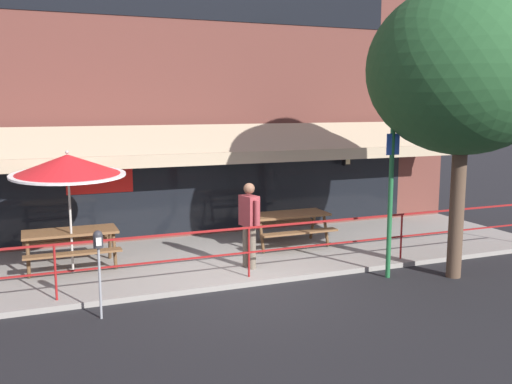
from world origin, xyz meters
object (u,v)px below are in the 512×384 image
(picnic_table_centre, at_px, (289,220))
(patio_umbrella_left, at_px, (68,166))
(pedestrian_walking, at_px, (249,221))
(street_tree_curbside, at_px, (472,58))
(picnic_table_left, at_px, (71,238))
(street_sign_pole, at_px, (391,183))
(parking_meter_near, at_px, (98,248))

(picnic_table_centre, relative_size, patio_umbrella_left, 0.76)
(patio_umbrella_left, xyz_separation_m, pedestrian_walking, (3.30, -1.02, -1.12))
(pedestrian_walking, bearing_deg, street_tree_curbside, -26.46)
(picnic_table_centre, bearing_deg, picnic_table_left, 179.97)
(picnic_table_left, bearing_deg, patio_umbrella_left, -90.00)
(patio_umbrella_left, xyz_separation_m, street_sign_pole, (5.67, -2.34, -0.32))
(picnic_table_left, xyz_separation_m, street_tree_curbside, (6.99, -3.14, 3.46))
(parking_meter_near, distance_m, street_sign_pole, 5.49)
(picnic_table_left, xyz_separation_m, picnic_table_centre, (4.77, -0.00, 0.00))
(patio_umbrella_left, height_order, street_sign_pole, street_sign_pole)
(picnic_table_centre, relative_size, parking_meter_near, 1.27)
(street_tree_curbside, bearing_deg, picnic_table_left, 155.82)
(parking_meter_near, relative_size, street_tree_curbside, 0.23)
(picnic_table_centre, relative_size, pedestrian_walking, 1.05)
(picnic_table_centre, xyz_separation_m, parking_meter_near, (-4.54, -2.73, 0.44))
(street_tree_curbside, bearing_deg, street_sign_pole, 158.48)
(picnic_table_left, height_order, patio_umbrella_left, patio_umbrella_left)
(picnic_table_centre, xyz_separation_m, pedestrian_walking, (-1.48, -1.30, 0.35))
(street_tree_curbside, bearing_deg, patio_umbrella_left, 157.76)
(parking_meter_near, height_order, street_tree_curbside, street_tree_curbside)
(pedestrian_walking, distance_m, street_sign_pole, 2.84)
(picnic_table_centre, distance_m, patio_umbrella_left, 5.00)
(picnic_table_left, height_order, street_sign_pole, street_sign_pole)
(parking_meter_near, relative_size, street_sign_pole, 0.39)
(street_sign_pole, bearing_deg, pedestrian_walking, 150.97)
(parking_meter_near, distance_m, street_tree_curbside, 7.41)
(pedestrian_walking, relative_size, street_sign_pole, 0.47)
(patio_umbrella_left, relative_size, street_tree_curbside, 0.39)
(parking_meter_near, height_order, street_sign_pole, street_sign_pole)
(patio_umbrella_left, distance_m, pedestrian_walking, 3.63)
(pedestrian_walking, relative_size, street_tree_curbside, 0.28)
(picnic_table_centre, bearing_deg, street_tree_curbside, -54.71)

